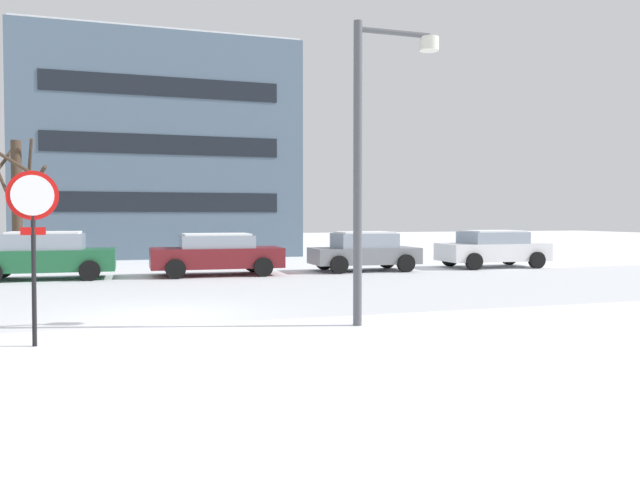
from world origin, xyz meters
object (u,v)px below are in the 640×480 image
at_px(stop_sign, 33,223).
at_px(street_lamp, 373,141).
at_px(parked_car_green, 45,255).
at_px(parked_car_white, 492,248).
at_px(parked_car_gray, 364,251).
at_px(parked_car_maroon, 216,254).

height_order(stop_sign, street_lamp, street_lamp).
relative_size(stop_sign, street_lamp, 0.49).
relative_size(street_lamp, parked_car_green, 1.28).
bearing_deg(parked_car_white, stop_sign, -144.12).
height_order(parked_car_green, parked_car_white, parked_car_green).
xyz_separation_m(street_lamp, parked_car_green, (-6.55, 11.12, -2.62)).
bearing_deg(street_lamp, parked_car_gray, 68.82).
bearing_deg(parked_car_white, parked_car_maroon, -179.79).
xyz_separation_m(parked_car_maroon, parked_car_white, (10.77, 0.04, 0.01)).
xyz_separation_m(street_lamp, parked_car_gray, (4.22, 10.89, -2.66)).
bearing_deg(parked_car_green, parked_car_white, -0.81).
relative_size(parked_car_maroon, parked_car_gray, 1.13).
bearing_deg(parked_car_maroon, parked_car_gray, 0.40).
xyz_separation_m(parked_car_gray, parked_car_white, (5.38, 0.00, 0.01)).
distance_m(parked_car_green, parked_car_gray, 10.77).
bearing_deg(parked_car_gray, street_lamp, -111.18).
height_order(street_lamp, parked_car_white, street_lamp).
distance_m(stop_sign, street_lamp, 5.93).
bearing_deg(stop_sign, parked_car_maroon, 67.53).
height_order(stop_sign, parked_car_maroon, stop_sign).
relative_size(parked_car_gray, parked_car_white, 0.93).
distance_m(street_lamp, parked_car_green, 13.17).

